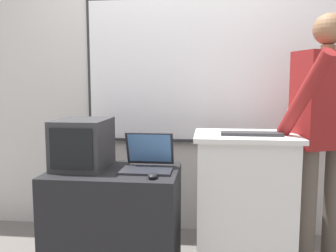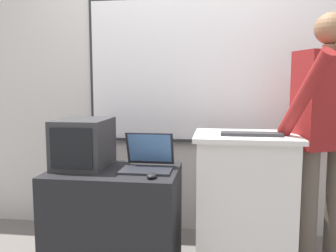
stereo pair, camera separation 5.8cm
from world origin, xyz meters
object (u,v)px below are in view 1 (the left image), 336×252
(person_presenter, at_px, (324,125))
(laptop, at_px, (148,159))
(side_desk, at_px, (115,220))
(lectern_podium, at_px, (244,203))
(computer_mouse_by_laptop, at_px, (153,176))
(wireless_keyboard, at_px, (251,134))
(crt_monitor, at_px, (83,143))

(person_presenter, height_order, laptop, person_presenter)
(person_presenter, bearing_deg, side_desk, 162.12)
(lectern_podium, bearing_deg, computer_mouse_by_laptop, -155.83)
(laptop, bearing_deg, wireless_keyboard, -2.62)
(lectern_podium, distance_m, computer_mouse_by_laptop, 0.68)
(lectern_podium, bearing_deg, side_desk, -174.66)
(person_presenter, relative_size, computer_mouse_by_laptop, 17.26)
(computer_mouse_by_laptop, distance_m, crt_monitor, 0.59)
(side_desk, xyz_separation_m, wireless_keyboard, (0.90, 0.02, 0.61))
(laptop, bearing_deg, person_presenter, 5.93)
(person_presenter, xyz_separation_m, laptop, (-1.17, -0.12, -0.23))
(person_presenter, distance_m, laptop, 1.20)
(side_desk, xyz_separation_m, person_presenter, (1.39, 0.17, 0.65))
(wireless_keyboard, bearing_deg, side_desk, -178.96)
(lectern_podium, xyz_separation_m, person_presenter, (0.52, 0.09, 0.52))
(side_desk, bearing_deg, laptop, 11.89)
(lectern_podium, xyz_separation_m, laptop, (-0.65, -0.03, 0.29))
(person_presenter, xyz_separation_m, computer_mouse_by_laptop, (-1.10, -0.35, -0.28))
(side_desk, distance_m, crt_monitor, 0.57)
(laptop, bearing_deg, computer_mouse_by_laptop, -73.58)
(side_desk, height_order, person_presenter, person_presenter)
(person_presenter, distance_m, crt_monitor, 1.63)
(person_presenter, bearing_deg, laptop, 161.14)
(wireless_keyboard, height_order, computer_mouse_by_laptop, wireless_keyboard)
(side_desk, bearing_deg, person_presenter, 6.90)
(side_desk, height_order, laptop, laptop)
(side_desk, relative_size, person_presenter, 0.50)
(lectern_podium, height_order, person_presenter, person_presenter)
(side_desk, height_order, crt_monitor, crt_monitor)
(lectern_podium, bearing_deg, laptop, -176.98)
(wireless_keyboard, bearing_deg, lectern_podium, 113.71)
(lectern_podium, relative_size, crt_monitor, 2.20)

